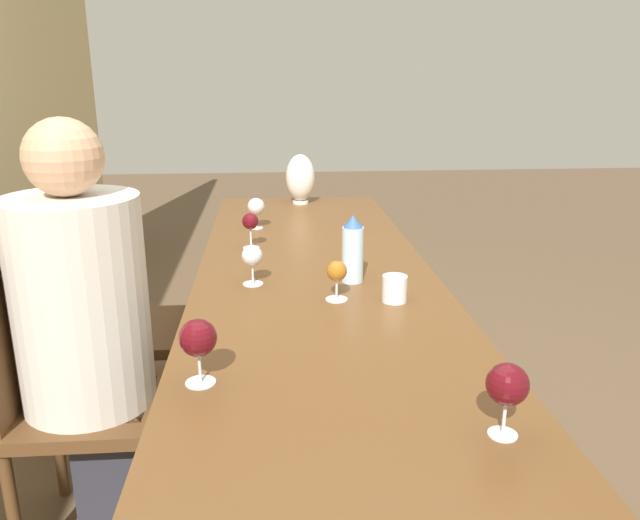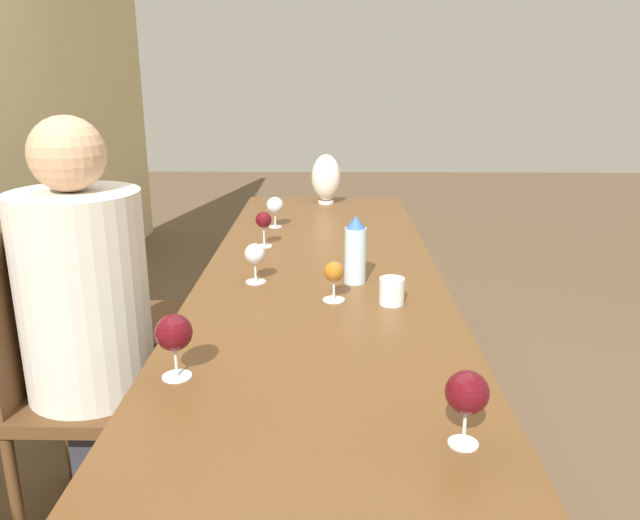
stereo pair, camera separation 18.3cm
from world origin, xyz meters
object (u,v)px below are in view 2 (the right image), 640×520
object	(u,v)px
chair_far	(125,307)
water_tumbler	(392,291)
wine_glass_0	(255,255)
wine_glass_4	(275,206)
vase	(326,178)
water_bottle	(355,251)
wine_glass_2	(467,394)
wine_glass_1	(334,273)
wine_glass_5	(174,334)
person_near	(92,322)
wine_glass_3	(264,221)
chair_near	(68,373)

from	to	relation	value
chair_far	water_tumbler	bearing A→B (deg)	-118.06
wine_glass_0	wine_glass_4	distance (m)	0.75
vase	wine_glass_0	xyz separation A→B (m)	(-1.28, 0.22, -0.04)
water_bottle	wine_glass_2	bearing A→B (deg)	-169.68
water_tumbler	wine_glass_1	bearing A→B (deg)	81.13
wine_glass_5	water_bottle	bearing A→B (deg)	-32.65
wine_glass_1	person_near	bearing A→B (deg)	94.36
water_bottle	wine_glass_5	distance (m)	0.79
chair_far	person_near	xyz separation A→B (m)	(-0.55, -0.09, 0.17)
water_tumbler	wine_glass_5	bearing A→B (deg)	131.76
wine_glass_5	wine_glass_3	bearing A→B (deg)	-4.45
vase	chair_near	size ratio (longest dim) A/B	0.26
water_tumbler	person_near	xyz separation A→B (m)	(-0.03, 0.90, -0.09)
vase	wine_glass_1	bearing A→B (deg)	-178.61
water_bottle	chair_near	distance (m)	0.97
vase	wine_glass_0	size ratio (longest dim) A/B	1.94
chair_near	chair_far	distance (m)	0.55
water_tumbler	wine_glass_0	world-z (taller)	wine_glass_0
wine_glass_2	wine_glass_4	xyz separation A→B (m)	(1.67, 0.49, -0.01)
vase	wine_glass_2	world-z (taller)	vase
water_tumbler	wine_glass_5	xyz separation A→B (m)	(-0.47, 0.53, 0.07)
vase	chair_far	xyz separation A→B (m)	(-0.94, 0.78, -0.35)
wine_glass_2	chair_near	distance (m)	1.31
wine_glass_4	water_tumbler	bearing A→B (deg)	-155.66
water_bottle	chair_far	bearing A→B (deg)	69.48
wine_glass_1	wine_glass_5	distance (m)	0.61
water_tumbler	wine_glass_4	xyz separation A→B (m)	(0.95, 0.43, 0.06)
wine_glass_3	wine_glass_5	bearing A→B (deg)	175.55
wine_glass_0	wine_glass_3	size ratio (longest dim) A/B	0.94
wine_glass_4	person_near	xyz separation A→B (m)	(-0.97, 0.47, -0.15)
wine_glass_1	wine_glass_4	size ratio (longest dim) A/B	0.90
vase	wine_glass_3	bearing A→B (deg)	164.27
water_bottle	wine_glass_3	size ratio (longest dim) A/B	1.59
wine_glass_2	chair_near	world-z (taller)	chair_near
wine_glass_3	chair_far	xyz separation A→B (m)	(-0.10, 0.54, -0.32)
chair_near	vase	bearing A→B (deg)	-27.50
water_tumbler	wine_glass_1	world-z (taller)	wine_glass_1
wine_glass_1	chair_far	distance (m)	1.00
wine_glass_4	wine_glass_0	bearing A→B (deg)	-179.99
vase	wine_glass_2	size ratio (longest dim) A/B	1.72
wine_glass_0	wine_glass_5	distance (m)	0.67
person_near	water_tumbler	bearing A→B (deg)	-88.18
wine_glass_3	person_near	size ratio (longest dim) A/B	0.11
wine_glass_0	wine_glass_5	bearing A→B (deg)	171.27
wine_glass_1	chair_near	distance (m)	0.87
water_bottle	vase	distance (m)	1.28
wine_glass_2	wine_glass_4	distance (m)	1.75
water_bottle	vase	world-z (taller)	vase
wine_glass_4	wine_glass_5	world-z (taller)	wine_glass_5
wine_glass_0	wine_glass_1	xyz separation A→B (m)	(-0.16, -0.26, -0.01)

